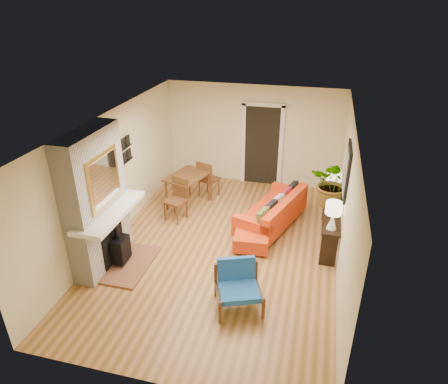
{
  "coord_description": "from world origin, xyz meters",
  "views": [
    {
      "loc": [
        1.69,
        -6.48,
        4.62
      ],
      "look_at": [
        0.0,
        0.2,
        1.15
      ],
      "focal_mm": 32.0,
      "sensor_mm": 36.0,
      "label": 1
    }
  ],
  "objects_px": {
    "blue_chair": "(238,283)",
    "dining_table": "(190,182)",
    "lamp_near": "(333,213)",
    "console_table": "(331,217)",
    "lamp_far": "(334,180)",
    "sofa": "(275,212)",
    "ottoman": "(252,239)",
    "houseplant": "(334,183)"
  },
  "relations": [
    {
      "from": "lamp_near",
      "to": "lamp_far",
      "type": "xyz_separation_m",
      "value": [
        0.0,
        1.41,
        0.0
      ]
    },
    {
      "from": "blue_chair",
      "to": "lamp_far",
      "type": "distance_m",
      "value": 3.33
    },
    {
      "from": "lamp_near",
      "to": "console_table",
      "type": "bearing_deg",
      "value": 90.0
    },
    {
      "from": "ottoman",
      "to": "dining_table",
      "type": "height_order",
      "value": "dining_table"
    },
    {
      "from": "blue_chair",
      "to": "dining_table",
      "type": "height_order",
      "value": "dining_table"
    },
    {
      "from": "dining_table",
      "to": "houseplant",
      "type": "xyz_separation_m",
      "value": [
        3.21,
        -0.52,
        0.59
      ]
    },
    {
      "from": "blue_chair",
      "to": "houseplant",
      "type": "bearing_deg",
      "value": 60.28
    },
    {
      "from": "console_table",
      "to": "sofa",
      "type": "bearing_deg",
      "value": 163.87
    },
    {
      "from": "blue_chair",
      "to": "lamp_near",
      "type": "bearing_deg",
      "value": 47.43
    },
    {
      "from": "sofa",
      "to": "blue_chair",
      "type": "xyz_separation_m",
      "value": [
        -0.25,
        -2.58,
        0.07
      ]
    },
    {
      "from": "ottoman",
      "to": "dining_table",
      "type": "relative_size",
      "value": 0.4
    },
    {
      "from": "dining_table",
      "to": "lamp_near",
      "type": "xyz_separation_m",
      "value": [
        3.22,
        -1.44,
        0.43
      ]
    },
    {
      "from": "blue_chair",
      "to": "dining_table",
      "type": "distance_m",
      "value": 3.49
    },
    {
      "from": "dining_table",
      "to": "console_table",
      "type": "relative_size",
      "value": 0.99
    },
    {
      "from": "houseplant",
      "to": "blue_chair",
      "type": "bearing_deg",
      "value": -119.72
    },
    {
      "from": "dining_table",
      "to": "console_table",
      "type": "xyz_separation_m",
      "value": [
        3.22,
        -0.74,
        -0.06
      ]
    },
    {
      "from": "ottoman",
      "to": "blue_chair",
      "type": "xyz_separation_m",
      "value": [
        0.07,
        -1.62,
        0.21
      ]
    },
    {
      "from": "ottoman",
      "to": "console_table",
      "type": "relative_size",
      "value": 0.39
    },
    {
      "from": "lamp_near",
      "to": "houseplant",
      "type": "relative_size",
      "value": 0.54
    },
    {
      "from": "sofa",
      "to": "ottoman",
      "type": "xyz_separation_m",
      "value": [
        -0.32,
        -0.96,
        -0.14
      ]
    },
    {
      "from": "dining_table",
      "to": "houseplant",
      "type": "height_order",
      "value": "houseplant"
    },
    {
      "from": "ottoman",
      "to": "lamp_near",
      "type": "relative_size",
      "value": 1.35
    },
    {
      "from": "blue_chair",
      "to": "console_table",
      "type": "distance_m",
      "value": 2.65
    },
    {
      "from": "dining_table",
      "to": "console_table",
      "type": "height_order",
      "value": "dining_table"
    },
    {
      "from": "ottoman",
      "to": "lamp_far",
      "type": "distance_m",
      "value": 2.17
    },
    {
      "from": "blue_chair",
      "to": "ottoman",
      "type": "bearing_deg",
      "value": 92.44
    },
    {
      "from": "sofa",
      "to": "ottoman",
      "type": "bearing_deg",
      "value": -108.43
    },
    {
      "from": "dining_table",
      "to": "lamp_near",
      "type": "height_order",
      "value": "lamp_near"
    },
    {
      "from": "houseplant",
      "to": "dining_table",
      "type": "bearing_deg",
      "value": 170.75
    },
    {
      "from": "dining_table",
      "to": "lamp_near",
      "type": "bearing_deg",
      "value": -24.13
    },
    {
      "from": "sofa",
      "to": "dining_table",
      "type": "bearing_deg",
      "value": 168.88
    },
    {
      "from": "dining_table",
      "to": "console_table",
      "type": "distance_m",
      "value": 3.3
    },
    {
      "from": "ottoman",
      "to": "console_table",
      "type": "bearing_deg",
      "value": 22.78
    },
    {
      "from": "lamp_near",
      "to": "lamp_far",
      "type": "relative_size",
      "value": 1.0
    },
    {
      "from": "console_table",
      "to": "houseplant",
      "type": "xyz_separation_m",
      "value": [
        -0.01,
        0.22,
        0.64
      ]
    },
    {
      "from": "blue_chair",
      "to": "console_table",
      "type": "bearing_deg",
      "value": 57.76
    },
    {
      "from": "lamp_far",
      "to": "lamp_near",
      "type": "bearing_deg",
      "value": -90.0
    },
    {
      "from": "ottoman",
      "to": "lamp_near",
      "type": "distance_m",
      "value": 1.72
    },
    {
      "from": "dining_table",
      "to": "ottoman",
      "type": "bearing_deg",
      "value": -38.13
    },
    {
      "from": "console_table",
      "to": "lamp_near",
      "type": "height_order",
      "value": "lamp_near"
    },
    {
      "from": "console_table",
      "to": "lamp_far",
      "type": "distance_m",
      "value": 0.86
    },
    {
      "from": "ottoman",
      "to": "lamp_near",
      "type": "xyz_separation_m",
      "value": [
        1.48,
        -0.08,
        0.86
      ]
    }
  ]
}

